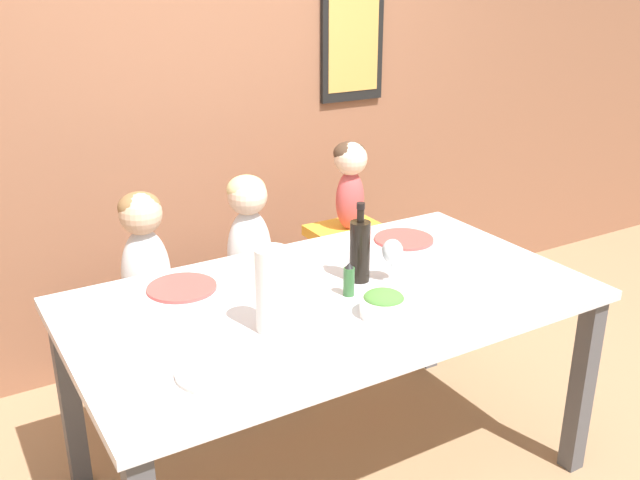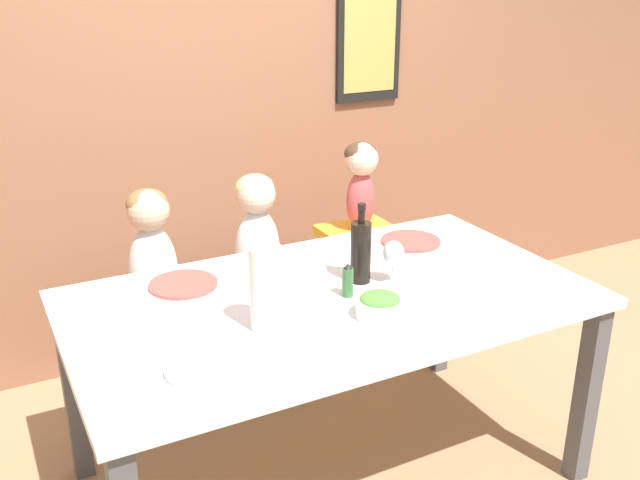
{
  "view_description": "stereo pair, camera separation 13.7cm",
  "coord_description": "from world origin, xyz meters",
  "views": [
    {
      "loc": [
        -1.19,
        -1.92,
        1.85
      ],
      "look_at": [
        0.0,
        0.08,
        0.95
      ],
      "focal_mm": 40.0,
      "sensor_mm": 36.0,
      "label": 1
    },
    {
      "loc": [
        -1.07,
        -1.99,
        1.85
      ],
      "look_at": [
        0.0,
        0.08,
        0.95
      ],
      "focal_mm": 40.0,
      "sensor_mm": 36.0,
      "label": 2
    }
  ],
  "objects": [
    {
      "name": "dining_table",
      "position": [
        0.0,
        0.0,
        0.68
      ],
      "size": [
        1.81,
        1.01,
        0.77
      ],
      "color": "silver",
      "rests_on": "ground_plane"
    },
    {
      "name": "ground_plane",
      "position": [
        0.0,
        0.0,
        0.0
      ],
      "size": [
        14.0,
        14.0,
        0.0
      ],
      "primitive_type": "plane",
      "color": "#9E7A56"
    },
    {
      "name": "wall_back",
      "position": [
        0.0,
        1.24,
        1.35
      ],
      "size": [
        10.0,
        0.09,
        2.7
      ],
      "color": "#8E5B42",
      "rests_on": "ground_plane"
    },
    {
      "name": "wine_glass_near",
      "position": [
        0.25,
        -0.01,
        0.88
      ],
      "size": [
        0.08,
        0.08,
        0.16
      ],
      "color": "white",
      "rests_on": "dining_table"
    },
    {
      "name": "chair_right_highchair",
      "position": [
        0.55,
        0.73,
        0.53
      ],
      "size": [
        0.35,
        0.31,
        0.68
      ],
      "color": "silver",
      "rests_on": "ground_plane"
    },
    {
      "name": "wine_bottle",
      "position": [
        0.15,
        0.05,
        0.89
      ],
      "size": [
        0.07,
        0.07,
        0.3
      ],
      "color": "black",
      "rests_on": "dining_table"
    },
    {
      "name": "paper_towel_roll",
      "position": [
        -0.29,
        -0.12,
        0.91
      ],
      "size": [
        0.1,
        0.1,
        0.28
      ],
      "color": "white",
      "rests_on": "dining_table"
    },
    {
      "name": "dinner_plate_front_left",
      "position": [
        -0.54,
        -0.27,
        0.78
      ],
      "size": [
        0.25,
        0.25,
        0.01
      ],
      "color": "silver",
      "rests_on": "dining_table"
    },
    {
      "name": "chair_far_left",
      "position": [
        -0.44,
        0.73,
        0.39
      ],
      "size": [
        0.41,
        0.37,
        0.46
      ],
      "color": "silver",
      "rests_on": "ground_plane"
    },
    {
      "name": "person_child_center",
      "position": [
        0.03,
        0.73,
        0.78
      ],
      "size": [
        0.2,
        0.18,
        0.55
      ],
      "color": "silver",
      "rests_on": "chair_far_center"
    },
    {
      "name": "person_child_left",
      "position": [
        -0.44,
        0.73,
        0.78
      ],
      "size": [
        0.2,
        0.18,
        0.55
      ],
      "color": "silver",
      "rests_on": "chair_far_left"
    },
    {
      "name": "person_baby_right",
      "position": [
        0.55,
        0.73,
        0.95
      ],
      "size": [
        0.15,
        0.16,
        0.42
      ],
      "color": "#C64C4C",
      "rests_on": "chair_right_highchair"
    },
    {
      "name": "dinner_plate_back_right",
      "position": [
        0.54,
        0.29,
        0.78
      ],
      "size": [
        0.25,
        0.25,
        0.01
      ],
      "color": "#D14C47",
      "rests_on": "dining_table"
    },
    {
      "name": "condiment_bottle_hot_sauce",
      "position": [
        0.05,
        -0.04,
        0.83
      ],
      "size": [
        0.04,
        0.04,
        0.12
      ],
      "color": "#336633",
      "rests_on": "dining_table"
    },
    {
      "name": "chair_far_center",
      "position": [
        0.03,
        0.73,
        0.39
      ],
      "size": [
        0.41,
        0.37,
        0.46
      ],
      "color": "silver",
      "rests_on": "ground_plane"
    },
    {
      "name": "dinner_plate_back_left",
      "position": [
        -0.43,
        0.31,
        0.78
      ],
      "size": [
        0.25,
        0.25,
        0.01
      ],
      "color": "#D14C47",
      "rests_on": "dining_table"
    },
    {
      "name": "salad_bowl_large",
      "position": [
        0.07,
        -0.22,
        0.81
      ],
      "size": [
        0.16,
        0.16,
        0.09
      ],
      "color": "white",
      "rests_on": "dining_table"
    }
  ]
}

